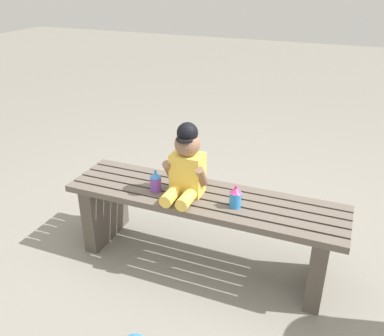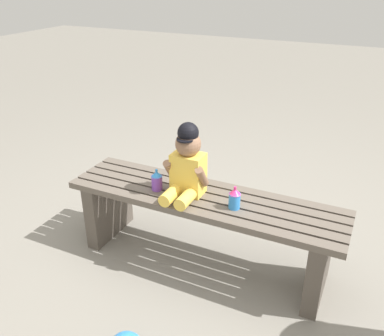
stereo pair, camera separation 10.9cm
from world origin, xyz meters
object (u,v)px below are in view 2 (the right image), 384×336
Objects in this scene: sippy_cup_right at (235,198)px; park_bench at (203,218)px; sippy_cup_left at (157,180)px; child_figure at (187,164)px.

park_bench is at bearing 166.37° from sippy_cup_right.
sippy_cup_left is at bearing 180.00° from sippy_cup_right.
sippy_cup_right is (0.45, 0.00, 0.00)m from sippy_cup_left.
child_figure reaches higher than sippy_cup_right.
child_figure reaches higher than park_bench.
child_figure is 0.31m from sippy_cup_right.
sippy_cup_right is (0.28, -0.03, -0.12)m from child_figure.
sippy_cup_left and sippy_cup_right have the same top height.
park_bench is at bearing 9.43° from child_figure.
sippy_cup_left is (-0.17, -0.03, -0.12)m from child_figure.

